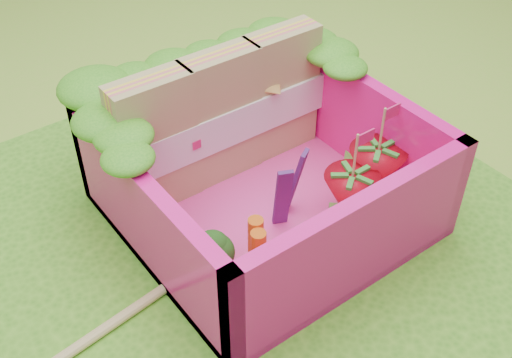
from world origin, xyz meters
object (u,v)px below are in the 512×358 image
Objects in this scene: bento_box at (264,171)px; strawberry_left at (350,197)px; sandwich_stack at (222,117)px; strawberry_right at (375,172)px; chopsticks at (67,355)px; broccoli at (209,257)px.

strawberry_left reaches higher than bento_box.
sandwich_stack is 0.74m from strawberry_left.
strawberry_left is at bearing -49.03° from bento_box.
sandwich_stack is (0.00, 0.35, 0.11)m from bento_box.
strawberry_right is (0.22, 0.05, 0.01)m from strawberry_left.
bento_box is 1.05× the size of sandwich_stack.
bento_box is 2.59× the size of strawberry_left.
bento_box is at bearing -90.74° from sandwich_stack.
sandwich_stack is 2.47× the size of strawberry_left.
bento_box is at bearing 130.97° from strawberry_left.
strawberry_left is (0.26, -0.66, -0.20)m from sandwich_stack.
strawberry_left is 0.24× the size of chopsticks.
strawberry_right reaches higher than broccoli.
chopsticks is (-1.13, -0.54, -0.37)m from sandwich_stack.
sandwich_stack is 0.59× the size of chopsticks.
strawberry_left reaches higher than broccoli.
bento_box is 1.17m from chopsticks.
chopsticks is at bearing 177.82° from strawberry_right.
strawberry_right reaches higher than bento_box.
bento_box is at bearing 152.33° from strawberry_right.
strawberry_right is (0.48, -0.60, -0.19)m from sandwich_stack.
bento_box is 0.56m from strawberry_right.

